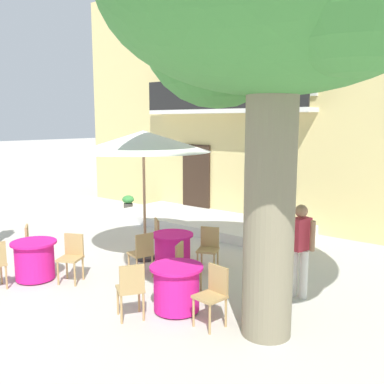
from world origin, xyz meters
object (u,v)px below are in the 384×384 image
object	(u,v)px
cafe_chair_near_tree_2	(213,292)
cafe_chair_middle_1	(162,236)
cafe_chair_middle_0	(209,246)
cafe_chair_front_1	(72,254)
cafe_table_middle	(172,251)
cafe_chair_middle_2	(142,252)
pedestrian_near_entrance	(300,245)
cafe_chair_near_tree_0	(185,265)
cafe_table_front	(35,260)
cafe_chair_near_tree_1	(131,287)
cafe_chair_front_2	(33,243)
ground_planter_left	(128,203)
cafe_umbrella	(143,142)
cafe_table_near_tree	(177,288)

from	to	relation	value
cafe_chair_near_tree_2	cafe_chair_middle_1	bearing A→B (deg)	146.63
cafe_chair_middle_0	cafe_chair_front_1	bearing A→B (deg)	-128.80
cafe_table_middle	cafe_chair_middle_2	world-z (taller)	cafe_chair_middle_2
cafe_chair_middle_2	pedestrian_near_entrance	world-z (taller)	pedestrian_near_entrance
cafe_chair_near_tree_0	cafe_table_front	bearing A→B (deg)	-153.70
cafe_chair_middle_0	cafe_chair_middle_2	world-z (taller)	same
cafe_chair_middle_1	cafe_chair_near_tree_1	bearing A→B (deg)	-55.47
cafe_chair_near_tree_2	cafe_table_middle	xyz separation A→B (m)	(-2.15, 1.48, -0.14)
cafe_table_middle	cafe_chair_front_1	world-z (taller)	cafe_chair_front_1
cafe_chair_front_2	ground_planter_left	world-z (taller)	cafe_chair_front_2
cafe_chair_front_2	cafe_umbrella	world-z (taller)	cafe_umbrella
cafe_chair_middle_0	cafe_chair_middle_1	size ratio (longest dim) A/B	1.00
cafe_chair_middle_2	cafe_chair_front_2	world-z (taller)	same
cafe_chair_near_tree_1	cafe_chair_middle_0	xyz separation A→B (m)	(-0.41, 2.51, 0.00)
cafe_chair_near_tree_0	cafe_table_middle	world-z (taller)	cafe_chair_near_tree_0
cafe_chair_middle_1	cafe_chair_middle_2	world-z (taller)	same
cafe_chair_middle_1	cafe_chair_near_tree_2	bearing A→B (deg)	-33.37
cafe_table_near_tree	cafe_table_front	distance (m)	3.14
cafe_umbrella	cafe_chair_middle_2	bearing A→B (deg)	-47.24
cafe_chair_middle_0	cafe_chair_front_1	xyz separation A→B (m)	(-1.69, -2.10, 0.00)
cafe_chair_near_tree_0	cafe_table_middle	bearing A→B (deg)	141.87
ground_planter_left	cafe_chair_middle_0	bearing A→B (deg)	-27.68
cafe_chair_front_2	cafe_table_near_tree	bearing A→B (deg)	4.81
cafe_chair_front_2	cafe_table_middle	bearing A→B (deg)	37.33
cafe_table_middle	pedestrian_near_entrance	world-z (taller)	pedestrian_near_entrance
cafe_chair_near_tree_2	cafe_chair_front_2	size ratio (longest dim) A/B	1.00
cafe_table_near_tree	ground_planter_left	size ratio (longest dim) A/B	1.51
ground_planter_left	cafe_table_front	bearing A→B (deg)	-58.41
cafe_table_front	pedestrian_near_entrance	size ratio (longest dim) A/B	0.53
ground_planter_left	cafe_chair_middle_1	bearing A→B (deg)	-34.32
cafe_chair_middle_2	cafe_chair_front_1	size ratio (longest dim) A/B	1.00
cafe_table_near_tree	ground_planter_left	bearing A→B (deg)	143.19
cafe_chair_middle_0	cafe_chair_front_2	world-z (taller)	same
ground_planter_left	cafe_chair_middle_2	bearing A→B (deg)	-39.87
cafe_umbrella	pedestrian_near_entrance	distance (m)	3.95
cafe_chair_near_tree_1	cafe_table_middle	xyz separation A→B (m)	(-1.07, 2.14, -0.14)
cafe_chair_middle_0	ground_planter_left	xyz separation A→B (m)	(-5.70, 2.99, -0.21)
cafe_chair_near_tree_0	cafe_chair_near_tree_2	bearing A→B (deg)	-30.93
cafe_chair_front_2	ground_planter_left	bearing A→B (deg)	117.91
cafe_table_front	pedestrian_near_entrance	world-z (taller)	pedestrian_near_entrance
cafe_table_middle	pedestrian_near_entrance	xyz separation A→B (m)	(2.66, 0.33, 0.54)
cafe_table_front	cafe_table_middle	bearing A→B (deg)	52.08
cafe_chair_front_1	cafe_chair_near_tree_1	bearing A→B (deg)	-11.16
cafe_table_front	ground_planter_left	xyz separation A→B (m)	(-3.38, 5.50, -0.07)
cafe_chair_front_2	pedestrian_near_entrance	xyz separation A→B (m)	(4.98, 2.10, 0.40)
cafe_table_near_tree	cafe_table_middle	world-z (taller)	same
ground_planter_left	pedestrian_near_entrance	size ratio (longest dim) A/B	0.35
cafe_chair_near_tree_2	cafe_chair_middle_0	bearing A→B (deg)	128.94
cafe_chair_near_tree_1	cafe_table_middle	distance (m)	2.39
cafe_table_middle	ground_planter_left	size ratio (longest dim) A/B	1.51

